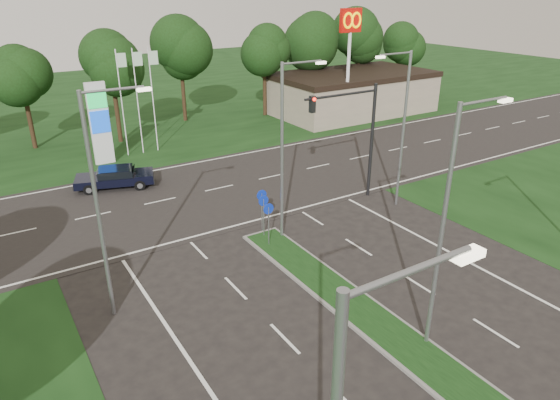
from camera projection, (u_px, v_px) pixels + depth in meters
verge_far at (91, 103)px, 56.20m from camera, size 160.00×50.00×0.02m
cross_road at (205, 191)px, 32.10m from camera, size 160.00×12.00×0.02m
median_kerb at (455, 384)px, 16.52m from camera, size 2.00×26.00×0.12m
commercial_building at (352, 93)px, 51.37m from camera, size 16.00×9.00×4.00m
streetlight_median_near at (448, 219)px, 16.57m from camera, size 2.53×0.22×9.00m
streetlight_median_far at (285, 144)px, 24.35m from camera, size 2.53×0.22×9.00m
streetlight_left_far at (102, 197)px, 18.26m from camera, size 2.53×0.22×9.00m
streetlight_right_far at (402, 122)px, 28.16m from camera, size 2.53×0.22×9.00m
traffic_signal at (356, 126)px, 29.09m from camera, size 5.10×0.42×7.00m
median_signs at (265, 208)px, 25.51m from camera, size 1.16×1.76×2.38m
gas_pylon at (102, 121)px, 36.02m from camera, size 5.80×1.26×8.00m
mcdonalds_sign at (350, 37)px, 43.91m from camera, size 2.20×0.47×10.40m
treeline_far at (123, 55)px, 41.83m from camera, size 6.00×6.00×9.90m
navy_sedan at (115, 177)px, 32.45m from camera, size 5.25×3.39×1.34m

